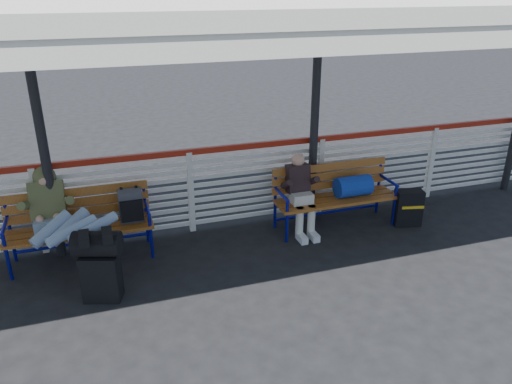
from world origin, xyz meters
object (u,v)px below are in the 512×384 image
object	(u,v)px
suitcase_side	(408,208)
traveler_man	(65,221)
bench_right	(342,189)
luggage_stack	(100,263)
bench_left	(93,215)
companion_person	(301,193)

from	to	relation	value
suitcase_side	traveler_man	bearing A→B (deg)	-169.02
bench_right	suitcase_side	world-z (taller)	bench_right
luggage_stack	bench_right	world-z (taller)	bench_right
luggage_stack	traveler_man	distance (m)	0.81
bench_right	traveler_man	bearing A→B (deg)	-177.34
bench_right	suitcase_side	bearing A→B (deg)	-18.39
luggage_stack	traveler_man	world-z (taller)	traveler_man
bench_right	traveler_man	distance (m)	3.78
bench_left	bench_right	world-z (taller)	same
luggage_stack	suitcase_side	distance (m)	4.41
bench_left	traveler_man	distance (m)	0.49
traveler_man	bench_left	bearing A→B (deg)	47.84
luggage_stack	bench_right	distance (m)	3.54
bench_left	suitcase_side	distance (m)	4.44
luggage_stack	suitcase_side	xyz separation A→B (m)	(4.38, 0.55, -0.19)
luggage_stack	bench_right	xyz separation A→B (m)	(3.43, 0.86, 0.12)
companion_person	suitcase_side	world-z (taller)	companion_person
luggage_stack	bench_left	distance (m)	1.04
bench_left	suitcase_side	size ratio (longest dim) A/B	3.30
luggage_stack	companion_person	size ratio (longest dim) A/B	0.74
traveler_man	suitcase_side	distance (m)	4.74
traveler_man	suitcase_side	xyz separation A→B (m)	(4.72, -0.14, -0.44)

